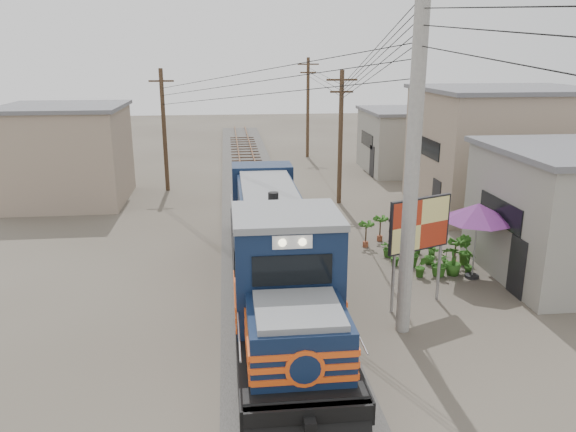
{
  "coord_description": "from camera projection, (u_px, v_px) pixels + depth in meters",
  "views": [
    {
      "loc": [
        -1.48,
        -14.93,
        7.83
      ],
      "look_at": [
        0.65,
        4.26,
        2.2
      ],
      "focal_mm": 35.0,
      "sensor_mm": 36.0,
      "label": 1
    }
  ],
  "objects": [
    {
      "name": "wooden_pole_mid",
      "position": [
        341.0,
        135.0,
        29.39
      ],
      "size": [
        1.6,
        0.24,
        7.0
      ],
      "color": "#4C3826",
      "rests_on": "ground"
    },
    {
      "name": "wooden_pole_far",
      "position": [
        308.0,
        106.0,
        42.71
      ],
      "size": [
        1.6,
        0.24,
        7.5
      ],
      "color": "#4C3826",
      "rests_on": "ground"
    },
    {
      "name": "ground",
      "position": [
        282.0,
        328.0,
        16.59
      ],
      "size": [
        120.0,
        120.0,
        0.0
      ],
      "primitive_type": "plane",
      "color": "#473F35",
      "rests_on": "ground"
    },
    {
      "name": "shophouse_back",
      "position": [
        410.0,
        140.0,
        38.15
      ],
      "size": [
        6.3,
        6.3,
        4.2
      ],
      "color": "gray",
      "rests_on": "ground"
    },
    {
      "name": "shophouse_left",
      "position": [
        67.0,
        154.0,
        30.07
      ],
      "size": [
        6.3,
        6.3,
        5.2
      ],
      "color": "gray",
      "rests_on": "ground"
    },
    {
      "name": "power_lines",
      "position": [
        257.0,
        60.0,
        22.56
      ],
      "size": [
        9.65,
        19.0,
        3.3
      ],
      "color": "black",
      "rests_on": "ground"
    },
    {
      "name": "plant_nursery",
      "position": [
        426.0,
        254.0,
        21.28
      ],
      "size": [
        3.42,
        3.07,
        1.13
      ],
      "color": "#2E661D",
      "rests_on": "ground"
    },
    {
      "name": "vendor",
      "position": [
        393.0,
        224.0,
        23.97
      ],
      "size": [
        0.68,
        0.63,
        1.55
      ],
      "primitive_type": "imported",
      "rotation": [
        0.0,
        0.0,
        3.76
      ],
      "color": "black",
      "rests_on": "ground"
    },
    {
      "name": "locomotive",
      "position": [
        275.0,
        250.0,
        18.23
      ],
      "size": [
        2.8,
        15.21,
        3.77
      ],
      "color": "black",
      "rests_on": "ground"
    },
    {
      "name": "shophouse_mid",
      "position": [
        503.0,
        149.0,
        28.49
      ],
      "size": [
        8.4,
        7.35,
        6.2
      ],
      "color": "gray",
      "rests_on": "ground"
    },
    {
      "name": "track",
      "position": [
        261.0,
        222.0,
        26.06
      ],
      "size": [
        1.15,
        70.0,
        0.12
      ],
      "color": "#51331E",
      "rests_on": "ground"
    },
    {
      "name": "billboard",
      "position": [
        420.0,
        227.0,
        17.32
      ],
      "size": [
        2.19,
        1.01,
        3.59
      ],
      "rotation": [
        0.0,
        0.0,
        0.4
      ],
      "color": "#99999E",
      "rests_on": "ground"
    },
    {
      "name": "utility_pole_main",
      "position": [
        413.0,
        162.0,
        15.08
      ],
      "size": [
        0.4,
        0.4,
        10.0
      ],
      "color": "#9E9B93",
      "rests_on": "ground"
    },
    {
      "name": "wooden_pole_left",
      "position": [
        164.0,
        128.0,
        32.21
      ],
      "size": [
        1.6,
        0.24,
        7.0
      ],
      "color": "#4C3826",
      "rests_on": "ground"
    },
    {
      "name": "market_umbrella",
      "position": [
        478.0,
        212.0,
        19.64
      ],
      "size": [
        2.67,
        2.67,
        2.78
      ],
      "rotation": [
        0.0,
        0.0,
        -0.06
      ],
      "color": "black",
      "rests_on": "ground"
    },
    {
      "name": "ballast",
      "position": [
        261.0,
        226.0,
        26.11
      ],
      "size": [
        3.6,
        70.0,
        0.16
      ],
      "primitive_type": "cube",
      "color": "#595651",
      "rests_on": "ground"
    }
  ]
}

